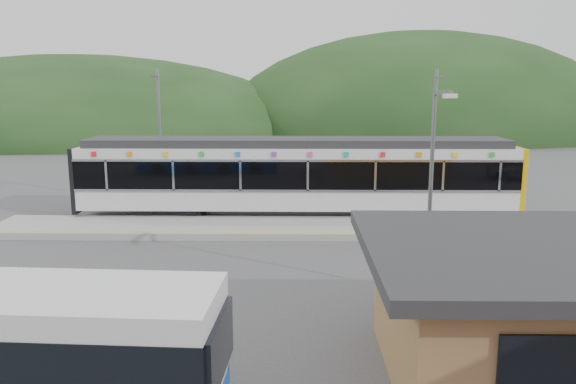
{
  "coord_description": "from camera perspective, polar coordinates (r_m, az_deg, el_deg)",
  "views": [
    {
      "loc": [
        -0.03,
        -20.11,
        6.19
      ],
      "look_at": [
        -0.33,
        1.0,
        2.16
      ],
      "focal_mm": 35.0,
      "sensor_mm": 36.0,
      "label": 1
    }
  ],
  "objects": [
    {
      "name": "ground",
      "position": [
        21.04,
        0.86,
        -6.31
      ],
      "size": [
        120.0,
        120.0,
        0.0
      ],
      "primitive_type": "plane",
      "color": "#4C4C4F",
      "rests_on": "ground"
    },
    {
      "name": "catenary_mast_east",
      "position": [
        29.63,
        14.61,
        5.54
      ],
      "size": [
        0.18,
        1.8,
        7.0
      ],
      "color": "slate",
      "rests_on": "ground"
    },
    {
      "name": "train",
      "position": [
        26.43,
        0.91,
        1.83
      ],
      "size": [
        20.44,
        3.01,
        3.74
      ],
      "color": "black",
      "rests_on": "ground"
    },
    {
      "name": "platform",
      "position": [
        24.17,
        0.86,
        -3.66
      ],
      "size": [
        26.0,
        3.2,
        0.3
      ],
      "primitive_type": "cube",
      "color": "#9E9E99",
      "rests_on": "ground"
    },
    {
      "name": "hills",
      "position": [
        26.87,
        14.19,
        -2.85
      ],
      "size": [
        146.0,
        149.0,
        26.0
      ],
      "color": "#1E3D19",
      "rests_on": "ground"
    },
    {
      "name": "catenary_mast_west",
      "position": [
        29.61,
        -12.87,
        5.62
      ],
      "size": [
        0.18,
        1.8,
        7.0
      ],
      "color": "slate",
      "rests_on": "ground"
    },
    {
      "name": "lamp_post",
      "position": [
        16.65,
        14.45,
        1.63
      ],
      "size": [
        0.38,
        1.1,
        6.09
      ],
      "rotation": [
        0.0,
        0.0,
        0.2
      ],
      "color": "slate",
      "rests_on": "ground"
    },
    {
      "name": "yellow_line",
      "position": [
        22.88,
        0.86,
        -4.1
      ],
      "size": [
        26.0,
        0.1,
        0.01
      ],
      "primitive_type": "cube",
      "color": "yellow",
      "rests_on": "platform"
    }
  ]
}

